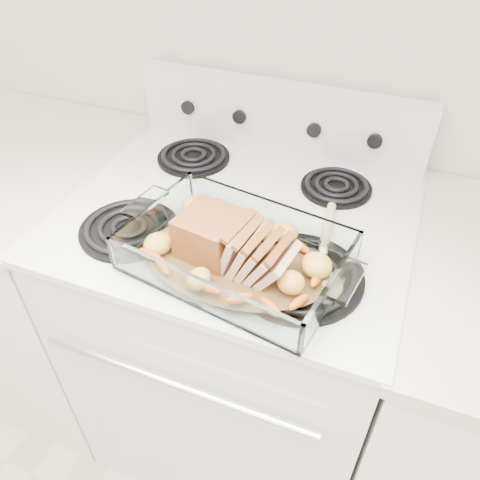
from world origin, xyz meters
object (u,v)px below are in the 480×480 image
at_px(counter_left, 54,277).
at_px(electric_range, 239,333).
at_px(pork_roast, 225,242).
at_px(baking_dish, 236,257).

bearing_deg(counter_left, electric_range, 0.10).
relative_size(counter_left, pork_roast, 4.06).
bearing_deg(electric_range, baking_dish, -69.56).
xyz_separation_m(electric_range, counter_left, (-0.67, -0.00, -0.02)).
height_order(counter_left, baking_dish, baking_dish).
height_order(counter_left, pork_roast, pork_roast).
xyz_separation_m(electric_range, pork_roast, (0.05, -0.18, 0.51)).
bearing_deg(baking_dish, pork_roast, -170.66).
bearing_deg(pork_roast, electric_range, 93.42).
distance_m(electric_range, counter_left, 0.67).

